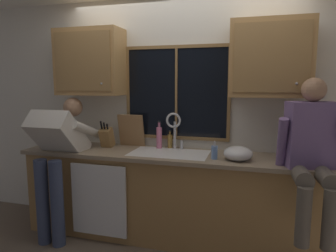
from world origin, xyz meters
TOP-DOWN VIEW (x-y plane):
  - back_wall at (0.00, 0.06)m, footprint 5.56×0.12m
  - window_glass at (-0.04, -0.01)m, footprint 1.10×0.02m
  - window_frame_top at (-0.04, -0.02)m, footprint 1.17×0.02m
  - window_frame_bottom at (-0.04, -0.02)m, footprint 1.17×0.02m
  - window_frame_left at (-0.61, -0.02)m, footprint 0.03×0.02m
  - window_frame_right at (0.52, -0.02)m, footprint 0.03×0.02m
  - window_mullion_center at (-0.04, -0.02)m, footprint 0.02×0.02m
  - lower_cabinet_run at (0.00, -0.29)m, footprint 3.16×0.58m
  - countertop at (0.00, -0.31)m, footprint 3.22×0.62m
  - dishwasher_front at (-0.70, -0.61)m, footprint 0.60×0.02m
  - upper_cabinet_left at (-0.99, -0.17)m, footprint 0.74×0.36m
  - upper_cabinet_right at (0.91, -0.17)m, footprint 0.74×0.36m
  - sink at (-0.04, -0.30)m, footprint 0.80×0.46m
  - faucet at (-0.04, -0.12)m, footprint 0.18×0.09m
  - person_standing at (-1.17, -0.58)m, footprint 0.53×0.72m
  - person_sitting_on_counter at (1.25, -0.57)m, footprint 0.54×0.64m
  - knife_block at (-0.80, -0.21)m, footprint 0.12×0.18m
  - cutting_board at (-0.55, -0.09)m, footprint 0.30×0.10m
  - mixing_bowl at (0.65, -0.40)m, footprint 0.27×0.27m
  - soap_dispenser at (0.43, -0.42)m, footprint 0.06×0.07m
  - bottle_green_glass at (-0.10, -0.06)m, footprint 0.05×0.05m
  - bottle_tall_clear at (-0.21, -0.11)m, footprint 0.06×0.06m

SIDE VIEW (x-z plane):
  - lower_cabinet_run at x=0.00m, z-range 0.00..0.88m
  - dishwasher_front at x=-0.70m, z-range 0.09..0.83m
  - sink at x=-0.04m, z-range 0.72..0.93m
  - countertop at x=0.00m, z-range 0.88..0.92m
  - person_standing at x=-1.17m, z-range 0.19..1.67m
  - mixing_bowl at x=0.65m, z-range 0.91..1.05m
  - soap_dispenser at x=0.43m, z-range 0.90..1.08m
  - bottle_green_glass at x=-0.10m, z-range 0.90..1.10m
  - knife_block at x=-0.80m, z-range 0.87..1.19m
  - window_frame_bottom at x=-0.04m, z-range 1.01..1.05m
  - bottle_tall_clear at x=-0.21m, z-range 0.89..1.20m
  - cutting_board at x=-0.55m, z-range 0.92..1.28m
  - person_sitting_on_counter at x=1.25m, z-range 0.47..1.73m
  - faucet at x=-0.04m, z-range 0.97..1.37m
  - back_wall at x=0.00m, z-range 0.00..2.55m
  - window_glass at x=-0.04m, z-range 1.05..2.00m
  - window_frame_left at x=-0.61m, z-range 1.05..2.00m
  - window_frame_right at x=0.52m, z-range 1.05..2.00m
  - window_mullion_center at x=-0.04m, z-range 1.05..2.00m
  - upper_cabinet_left at x=-0.99m, z-range 1.50..2.22m
  - upper_cabinet_right at x=0.91m, z-range 1.50..2.22m
  - window_frame_top at x=-0.04m, z-range 2.00..2.04m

